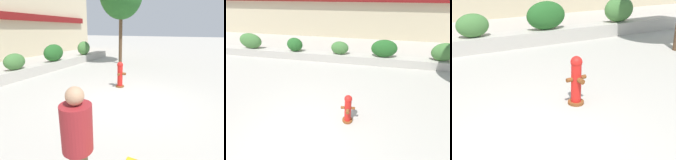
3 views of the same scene
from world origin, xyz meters
The scene contains 7 objects.
ground_plane centered at (0.00, 0.00, 0.00)m, with size 120.00×120.00×0.00m, color #B2ADA3.
planter_wall_low centered at (0.00, 6.00, 0.25)m, with size 18.00×0.70×0.50m, color #B7B2A8.
hedge_bush_2 centered at (0.18, 6.00, 0.89)m, with size 1.08×0.59×0.78m, color #427538.
hedge_bush_3 centered at (2.80, 6.00, 1.01)m, with size 1.48×0.69×1.02m, color #235B23.
hedge_bush_4 centered at (6.00, 6.00, 1.00)m, with size 1.32×0.67×1.01m, color #427538.
fire_hydrant centered at (1.32, 1.02, 0.55)m, with size 0.48×0.44×1.08m.
pedestrian centered at (-3.72, -0.51, 0.99)m, with size 0.55×0.55×1.73m.
Camera 1 is at (-5.26, -1.73, 2.36)m, focal length 28.00 mm.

